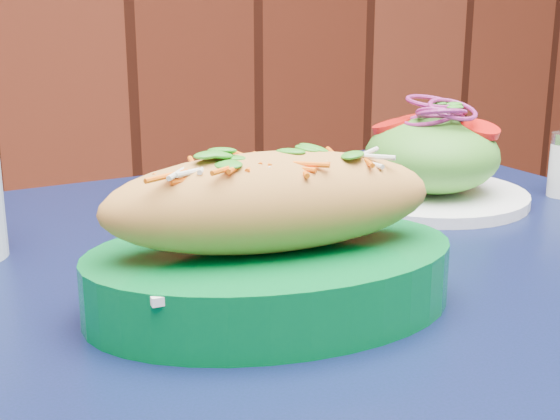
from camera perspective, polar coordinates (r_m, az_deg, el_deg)
name	(u,v)px	position (r m, az deg, el deg)	size (l,w,h in m)	color
cafe_table	(342,355)	(0.71, 4.52, -10.52)	(0.86, 0.86, 0.75)	black
banh_mi_basket	(271,245)	(0.57, -0.67, -2.60)	(0.30, 0.21, 0.13)	#006126
salad_plate	(431,163)	(0.88, 11.01, 3.42)	(0.22, 0.22, 0.12)	white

